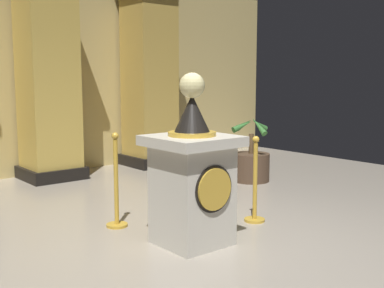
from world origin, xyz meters
name	(u,v)px	position (x,y,z in m)	size (l,w,h in m)	color
ground_plane	(217,241)	(0.00, 0.00, 0.00)	(10.81, 10.81, 0.00)	#9E9384
back_wall	(35,73)	(0.00, 4.59, 1.73)	(10.81, 0.16, 3.46)	tan
pedestal_clock	(192,178)	(-0.24, 0.10, 0.67)	(0.79, 0.79, 1.71)	beige
stanchion_near	(255,192)	(0.81, 0.23, 0.35)	(0.24, 0.24, 1.00)	gold
stanchion_far	(116,194)	(-0.53, 1.08, 0.37)	(0.24, 0.24, 1.06)	gold
velvet_rope	(187,156)	(0.14, 0.65, 0.79)	(1.13, 1.12, 0.22)	black
column_right	(149,78)	(1.99, 4.05, 1.65)	(0.95, 0.95, 3.32)	black
column_centre_rear	(48,78)	(0.00, 4.05, 1.65)	(0.95, 0.95, 3.32)	black
potted_palm_right	(251,164)	(2.40, 1.80, 0.28)	(0.73, 0.71, 1.06)	#4C3828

